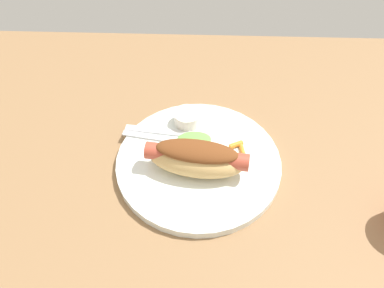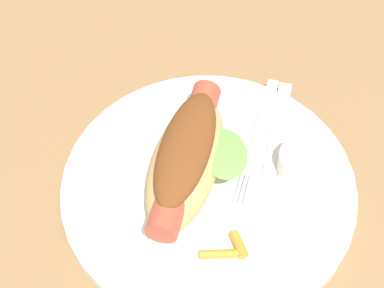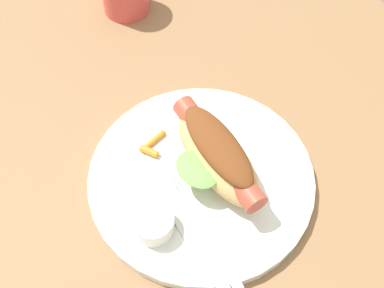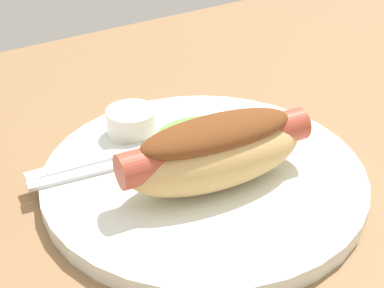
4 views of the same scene
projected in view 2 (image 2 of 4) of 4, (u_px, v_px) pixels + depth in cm
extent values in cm
cube|color=olive|center=(177.00, 218.00, 57.50)|extent=(120.00, 90.00, 1.80)
cylinder|color=white|center=(208.00, 186.00, 57.81)|extent=(29.45, 29.45, 1.60)
ellipsoid|color=tan|center=(186.00, 161.00, 55.33)|extent=(17.00, 8.49, 5.47)
cylinder|color=#B24733|center=(186.00, 155.00, 54.57)|extent=(17.75, 5.20, 2.98)
ellipsoid|color=brown|center=(186.00, 147.00, 53.50)|extent=(14.37, 6.58, 2.40)
ellipsoid|color=#6BB74C|center=(225.00, 154.00, 54.54)|extent=(6.41, 5.01, 1.14)
cylinder|color=white|center=(303.00, 164.00, 56.89)|extent=(5.04, 5.04, 2.67)
cube|color=silver|center=(261.00, 126.00, 61.28)|extent=(13.66, 3.39, 0.40)
cube|color=silver|center=(239.00, 188.00, 56.46)|extent=(3.21, 0.81, 0.40)
cube|color=silver|center=(243.00, 189.00, 56.38)|extent=(3.21, 0.81, 0.40)
cube|color=silver|center=(248.00, 191.00, 56.31)|extent=(3.21, 0.81, 0.40)
cube|color=silver|center=(278.00, 130.00, 60.99)|extent=(13.62, 2.83, 0.36)
cylinder|color=orange|center=(220.00, 254.00, 51.95)|extent=(1.42, 3.91, 0.80)
cylinder|color=orange|center=(239.00, 244.00, 52.45)|extent=(2.72, 1.97, 0.95)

